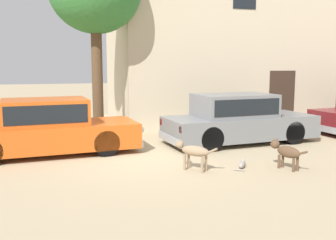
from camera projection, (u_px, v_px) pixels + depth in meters
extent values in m
plane|color=tan|center=(143.00, 158.00, 9.67)|extent=(80.00, 80.00, 0.00)
cube|color=#D15619|center=(48.00, 136.00, 10.01)|extent=(4.70, 2.03, 0.64)
cube|color=#D15619|center=(45.00, 112.00, 9.90)|extent=(2.21, 1.63, 0.65)
cube|color=black|center=(45.00, 111.00, 9.90)|extent=(2.04, 1.65, 0.46)
cube|color=#999BA0|center=(133.00, 138.00, 10.83)|extent=(0.23, 1.72, 0.20)
sphere|color=silver|center=(127.00, 122.00, 11.44)|extent=(0.20, 0.20, 0.20)
sphere|color=silver|center=(140.00, 130.00, 10.15)|extent=(0.20, 0.20, 0.20)
cylinder|color=black|center=(96.00, 133.00, 11.23)|extent=(0.68, 0.24, 0.67)
cylinder|color=black|center=(107.00, 143.00, 9.79)|extent=(0.68, 0.24, 0.67)
cube|color=slate|center=(240.00, 127.00, 11.48)|extent=(4.63, 2.03, 0.66)
cube|color=slate|center=(234.00, 105.00, 11.31)|extent=(2.36, 1.63, 0.66)
cube|color=black|center=(234.00, 105.00, 11.31)|extent=(2.18, 1.64, 0.46)
cube|color=#999BA0|center=(300.00, 129.00, 12.31)|extent=(0.24, 1.69, 0.20)
cube|color=#999BA0|center=(171.00, 139.00, 10.72)|extent=(0.24, 1.69, 0.20)
sphere|color=silver|center=(288.00, 116.00, 12.89)|extent=(0.20, 0.20, 0.20)
sphere|color=silver|center=(317.00, 121.00, 11.64)|extent=(0.20, 0.20, 0.20)
cube|color=red|center=(162.00, 122.00, 11.35)|extent=(0.05, 0.18, 0.18)
cube|color=red|center=(181.00, 130.00, 9.98)|extent=(0.05, 0.18, 0.18)
cylinder|color=black|center=(263.00, 125.00, 12.69)|extent=(0.69, 0.25, 0.68)
cylinder|color=black|center=(293.00, 133.00, 11.28)|extent=(0.69, 0.25, 0.68)
cylinder|color=black|center=(188.00, 130.00, 11.72)|extent=(0.69, 0.25, 0.68)
cylinder|color=black|center=(211.00, 139.00, 10.32)|extent=(0.69, 0.25, 0.68)
cube|color=#999BA0|center=(326.00, 129.00, 12.43)|extent=(0.24, 1.74, 0.20)
cube|color=red|center=(310.00, 114.00, 13.09)|extent=(0.05, 0.18, 0.18)
cylinder|color=black|center=(328.00, 123.00, 13.45)|extent=(0.62, 0.24, 0.61)
cube|color=beige|center=(300.00, 37.00, 17.48)|extent=(16.91, 5.20, 7.18)
cube|color=#38281E|center=(282.00, 98.00, 14.64)|extent=(1.10, 0.02, 2.10)
cylinder|color=#997F60|center=(185.00, 162.00, 8.51)|extent=(0.06, 0.06, 0.36)
cylinder|color=#997F60|center=(189.00, 160.00, 8.66)|extent=(0.06, 0.06, 0.36)
cylinder|color=#997F60|center=(202.00, 165.00, 8.27)|extent=(0.06, 0.06, 0.36)
cylinder|color=#997F60|center=(206.00, 163.00, 8.42)|extent=(0.06, 0.06, 0.36)
ellipsoid|color=#997F60|center=(195.00, 151.00, 8.43)|extent=(0.62, 0.67, 0.23)
sphere|color=#997F60|center=(180.00, 144.00, 8.63)|extent=(0.18, 0.18, 0.18)
cone|color=#997F60|center=(176.00, 145.00, 8.68)|extent=(0.14, 0.14, 0.10)
cone|color=#997F60|center=(179.00, 141.00, 8.57)|extent=(0.09, 0.09, 0.08)
cone|color=#997F60|center=(181.00, 140.00, 8.66)|extent=(0.09, 0.09, 0.08)
cylinder|color=#997F60|center=(213.00, 151.00, 8.20)|extent=(0.19, 0.21, 0.15)
cylinder|color=brown|center=(279.00, 161.00, 8.66)|extent=(0.06, 0.06, 0.31)
cylinder|color=brown|center=(283.00, 161.00, 8.74)|extent=(0.06, 0.06, 0.31)
cylinder|color=brown|center=(293.00, 165.00, 8.35)|extent=(0.06, 0.06, 0.31)
cylinder|color=brown|center=(297.00, 164.00, 8.43)|extent=(0.06, 0.06, 0.31)
ellipsoid|color=brown|center=(288.00, 152.00, 8.51)|extent=(0.37, 0.62, 0.26)
sphere|color=brown|center=(275.00, 144.00, 8.79)|extent=(0.21, 0.21, 0.21)
cone|color=brown|center=(271.00, 144.00, 8.87)|extent=(0.15, 0.15, 0.11)
cone|color=brown|center=(274.00, 140.00, 8.74)|extent=(0.09, 0.09, 0.09)
cone|color=brown|center=(277.00, 140.00, 8.81)|extent=(0.09, 0.09, 0.09)
cylinder|color=brown|center=(303.00, 153.00, 8.21)|extent=(0.12, 0.21, 0.12)
ellipsoid|color=gray|center=(242.00, 165.00, 8.72)|extent=(0.35, 0.42, 0.13)
sphere|color=gray|center=(243.00, 161.00, 8.95)|extent=(0.11, 0.11, 0.11)
cone|color=gray|center=(242.00, 159.00, 8.95)|extent=(0.05, 0.05, 0.04)
cone|color=gray|center=(244.00, 160.00, 8.93)|extent=(0.05, 0.05, 0.04)
cylinder|color=gray|center=(239.00, 170.00, 8.45)|extent=(0.20, 0.15, 0.04)
cylinder|color=brown|center=(97.00, 81.00, 12.45)|extent=(0.35, 0.35, 3.59)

